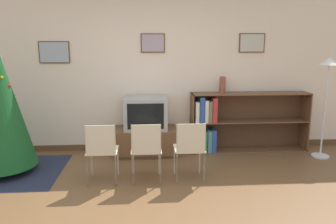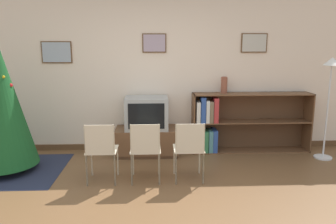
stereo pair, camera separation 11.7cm
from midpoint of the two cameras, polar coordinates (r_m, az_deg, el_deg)
ground_plane at (r=3.79m, az=-3.04°, el=-16.80°), size 24.00×24.00×0.00m
wall_back at (r=5.62m, az=-3.69°, el=7.00°), size 8.58×0.11×2.70m
area_rug at (r=5.37m, az=-27.20°, el=-9.28°), size 1.64×1.40×0.01m
tv_console at (r=5.49m, az=-4.49°, el=-5.11°), size 1.03×0.55×0.45m
television at (r=5.37m, az=-4.57°, el=-0.18°), size 0.69×0.53×0.52m
folding_chair_left at (r=4.37m, az=-12.24°, el=-6.40°), size 0.40×0.40×0.82m
folding_chair_center at (r=4.32m, az=-4.59°, el=-6.35°), size 0.40×0.40×0.82m
folding_chair_right at (r=4.35m, az=3.07°, el=-6.19°), size 0.40×0.40×0.82m
bookshelf at (r=5.70m, az=9.86°, el=-1.98°), size 2.01×0.36×1.01m
vase at (r=5.60m, az=8.88°, el=4.73°), size 0.11×0.11×0.28m
standing_lamp at (r=5.70m, az=25.49°, el=4.83°), size 0.28×0.28×1.62m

